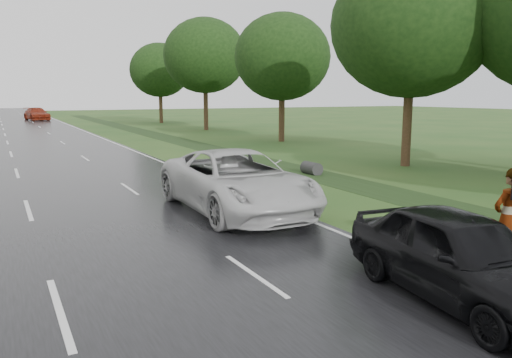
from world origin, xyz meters
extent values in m
plane|color=#23491A|center=(0.00, 0.00, 0.00)|extent=(220.00, 220.00, 0.00)
cube|color=black|center=(0.00, 45.00, 0.02)|extent=(14.00, 180.00, 0.04)
cube|color=silver|center=(6.75, 45.00, 0.04)|extent=(0.12, 180.00, 0.01)
cube|color=silver|center=(0.00, 45.00, 0.04)|extent=(0.12, 180.00, 0.01)
cube|color=black|center=(11.50, 20.00, 0.00)|extent=(2.20, 120.00, 0.01)
cylinder|color=#2D2D2D|center=(11.50, 10.00, 0.25)|extent=(0.56, 1.00, 0.56)
cylinder|color=#392A17|center=(17.00, 10.00, 1.92)|extent=(0.44, 0.44, 3.84)
ellipsoid|color=black|center=(17.00, 10.00, 6.69)|extent=(7.60, 7.60, 6.84)
cylinder|color=#392A17|center=(18.20, 24.00, 1.76)|extent=(0.44, 0.44, 3.52)
ellipsoid|color=black|center=(18.20, 24.00, 6.14)|extent=(7.00, 7.00, 6.30)
cylinder|color=#392A17|center=(17.80, 38.00, 2.08)|extent=(0.44, 0.44, 4.16)
ellipsoid|color=black|center=(17.80, 38.00, 7.16)|extent=(8.00, 8.00, 7.20)
cylinder|color=#392A17|center=(17.50, 52.00, 1.84)|extent=(0.44, 0.44, 3.68)
ellipsoid|color=black|center=(17.50, 52.00, 6.38)|extent=(7.20, 7.20, 6.48)
imported|color=#A5998C|center=(8.20, -1.89, 1.02)|extent=(0.80, 0.58, 2.05)
cube|color=#30463B|center=(7.78, -1.73, 0.75)|extent=(0.26, 0.59, 0.46)
cube|color=black|center=(7.78, -1.73, 1.02)|extent=(0.08, 0.20, 0.04)
imported|color=#BBBBBB|center=(5.50, 5.00, 0.94)|extent=(3.05, 6.48, 1.79)
imported|color=black|center=(6.00, -2.61, 0.81)|extent=(2.35, 4.73, 1.55)
imported|color=maroon|center=(4.38, 65.24, 0.89)|extent=(3.31, 6.14, 1.69)
camera|label=1|loc=(-0.68, -8.08, 3.45)|focal=35.00mm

